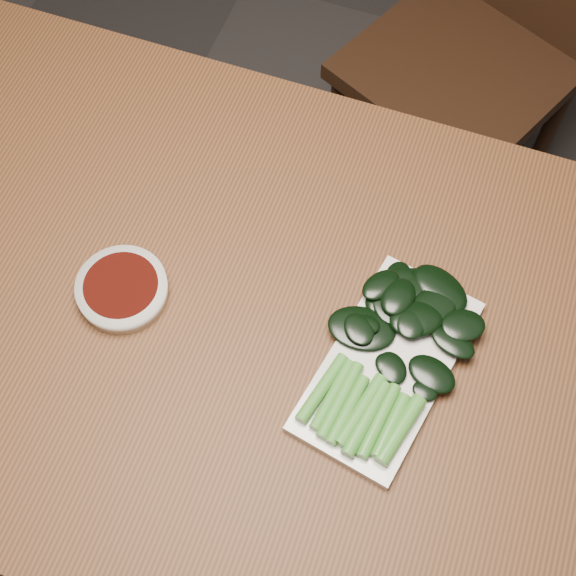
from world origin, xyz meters
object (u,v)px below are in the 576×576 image
Objects in this scene: table at (251,339)px; sauce_bowl at (122,289)px; serving_plate at (387,366)px; chair_far at (486,31)px; gai_lan at (395,344)px.

sauce_bowl is at bearing -171.77° from table.
chair_far is at bearing 91.36° from serving_plate.
serving_plate is 0.03m from gai_lan.
gai_lan is (0.00, 0.02, 0.02)m from serving_plate.
sauce_bowl is (-0.17, -0.02, 0.09)m from table.
gai_lan reaches higher than serving_plate.
chair_far is 7.31× the size of sauce_bowl.
gai_lan reaches higher than table.
gai_lan is at bearing 6.78° from sauce_bowl.
chair_far reaches higher than sauce_bowl.
chair_far reaches higher than gai_lan.
sauce_bowl is 0.36m from serving_plate.
sauce_bowl is 0.41× the size of gai_lan.
table is 4.68× the size of gai_lan.
gai_lan reaches higher than sauce_bowl.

